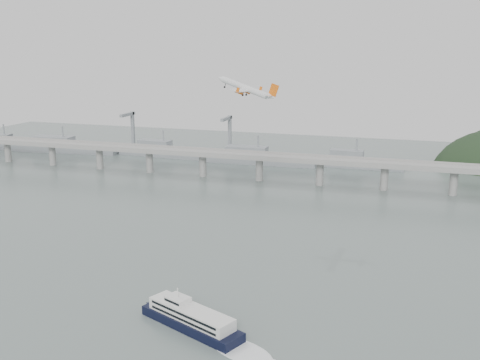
% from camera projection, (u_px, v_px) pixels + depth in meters
% --- Properties ---
extents(ground, '(900.00, 900.00, 0.00)m').
position_uv_depth(ground, '(205.00, 278.00, 269.30)').
color(ground, slate).
rests_on(ground, ground).
extents(bridge, '(800.00, 22.00, 23.90)m').
position_uv_depth(bridge, '(294.00, 162.00, 450.52)').
color(bridge, gray).
rests_on(bridge, ground).
extents(distant_fleet, '(453.00, 60.90, 40.00)m').
position_uv_depth(distant_fleet, '(157.00, 151.00, 559.44)').
color(distant_fleet, gray).
rests_on(distant_fleet, ground).
extents(ferry, '(73.56, 37.49, 14.71)m').
position_uv_depth(ferry, '(191.00, 318.00, 221.44)').
color(ferry, black).
rests_on(ferry, ground).
extents(airliner, '(39.21, 35.54, 14.79)m').
position_uv_depth(airliner, '(246.00, 89.00, 324.18)').
color(airliner, white).
rests_on(airliner, ground).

